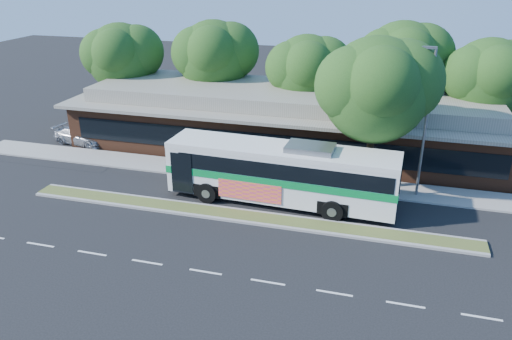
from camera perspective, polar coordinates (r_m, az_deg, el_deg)
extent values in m
plane|color=black|center=(27.86, -2.11, -5.94)|extent=(120.00, 120.00, 0.00)
cube|color=#435A26|center=(28.32, -1.75, -5.24)|extent=(26.00, 1.10, 0.15)
cube|color=gray|center=(33.35, 1.18, -0.72)|extent=(44.00, 2.60, 0.12)
cube|color=black|center=(43.97, -20.96, 3.60)|extent=(14.00, 12.00, 0.01)
cube|color=#562D1B|center=(38.83, 3.63, 5.15)|extent=(32.00, 10.00, 3.20)
cube|color=gray|center=(38.34, 3.69, 7.59)|extent=(33.20, 11.20, 0.24)
cube|color=gray|center=(38.18, 3.72, 8.51)|extent=(30.00, 8.00, 1.00)
cube|color=black|center=(34.16, 1.86, 2.82)|extent=(30.00, 0.06, 1.60)
cylinder|color=slate|center=(30.63, 18.79, 4.72)|extent=(0.16, 0.16, 9.00)
cube|color=slate|center=(29.60, 19.13, 13.09)|extent=(0.90, 0.18, 0.14)
cylinder|color=black|center=(45.79, -14.65, 7.73)|extent=(0.44, 0.44, 3.99)
sphere|color=#183812|center=(45.00, -15.13, 12.32)|extent=(5.80, 5.80, 5.80)
sphere|color=#183812|center=(44.66, -13.42, 13.01)|extent=(4.52, 4.52, 4.52)
cylinder|color=black|center=(43.32, -4.67, 7.70)|extent=(0.44, 0.44, 4.20)
sphere|color=#183812|center=(42.46, -4.84, 12.78)|extent=(6.00, 6.00, 6.00)
sphere|color=#183812|center=(42.36, -2.89, 13.47)|extent=(4.68, 4.68, 4.68)
cylinder|color=black|center=(40.45, 5.63, 6.24)|extent=(0.44, 0.44, 3.78)
sphere|color=#183812|center=(39.57, 5.83, 11.20)|extent=(5.60, 5.60, 5.60)
sphere|color=#183812|center=(39.71, 7.80, 11.81)|extent=(4.37, 4.37, 4.37)
cylinder|color=black|center=(40.80, 15.67, 6.10)|extent=(0.44, 0.44, 4.41)
sphere|color=#183812|center=(39.87, 16.30, 11.69)|extent=(6.20, 6.20, 6.20)
sphere|color=#183812|center=(40.28, 18.40, 12.28)|extent=(4.84, 4.84, 4.84)
cylinder|color=black|center=(40.44, 24.11, 4.37)|extent=(0.44, 0.44, 3.86)
sphere|color=#183812|center=(39.55, 24.97, 9.41)|extent=(5.80, 5.80, 5.80)
sphere|color=#183812|center=(40.12, 26.85, 9.93)|extent=(4.52, 4.52, 4.52)
cube|color=silver|center=(29.28, 2.86, -0.24)|extent=(13.58, 3.47, 3.10)
cube|color=black|center=(28.97, 3.53, 0.80)|extent=(12.51, 3.47, 0.93)
cube|color=silver|center=(28.76, 2.92, 2.35)|extent=(13.61, 3.49, 0.29)
cube|color=#057E35|center=(29.32, 2.86, -0.41)|extent=(13.65, 3.54, 0.43)
cube|color=black|center=(31.44, -9.08, 1.89)|extent=(0.18, 2.52, 1.92)
cube|color=black|center=(28.16, 16.26, -0.54)|extent=(0.17, 2.35, 1.24)
cube|color=#E0415C|center=(28.72, -0.76, -2.46)|extent=(3.81, 0.23, 1.12)
cube|color=slate|center=(28.30, 6.22, 2.52)|extent=(2.77, 1.92, 0.34)
cylinder|color=black|center=(29.89, -5.62, -2.59)|extent=(1.25, 0.46, 1.23)
cylinder|color=black|center=(32.25, -3.64, -0.54)|extent=(1.25, 0.46, 1.23)
cylinder|color=black|center=(27.98, 8.72, -4.64)|extent=(1.25, 0.46, 1.23)
cylinder|color=black|center=(30.49, 9.64, -2.29)|extent=(1.25, 0.46, 1.23)
imported|color=#A2A3A8|center=(41.55, -19.36, 3.71)|extent=(4.83, 2.59, 1.33)
cylinder|color=black|center=(31.48, 12.82, 1.54)|extent=(0.44, 0.44, 4.52)
sphere|color=#183812|center=(30.26, 13.51, 8.86)|extent=(6.27, 6.27, 6.27)
sphere|color=#183812|center=(30.60, 16.31, 9.69)|extent=(4.89, 4.89, 4.89)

